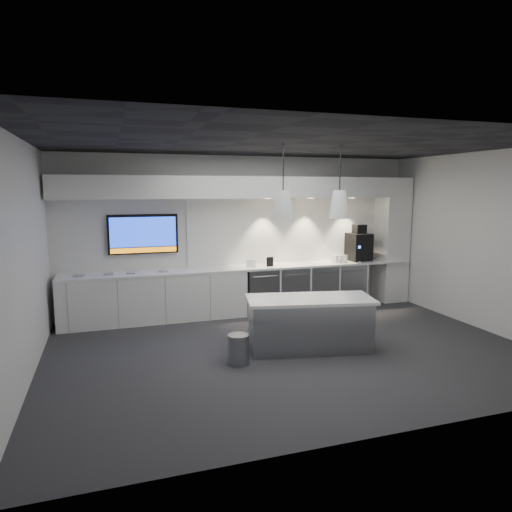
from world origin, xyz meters
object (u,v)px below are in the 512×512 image
object	(u,v)px
wall_tv	(143,234)
island	(310,323)
bin	(238,349)
coffee_machine	(359,246)

from	to	relation	value
wall_tv	island	distance (m)	3.52
island	bin	distance (m)	1.20
bin	island	bearing A→B (deg)	11.25
island	bin	size ratio (longest dim) A/B	4.79
bin	coffee_machine	size ratio (longest dim) A/B	0.55
coffee_machine	wall_tv	bearing A→B (deg)	175.98
island	coffee_machine	size ratio (longest dim) A/B	2.63
wall_tv	island	xyz separation A→B (m)	(2.18, -2.50, -1.16)
wall_tv	coffee_machine	size ratio (longest dim) A/B	1.67
island	bin	bearing A→B (deg)	-157.19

